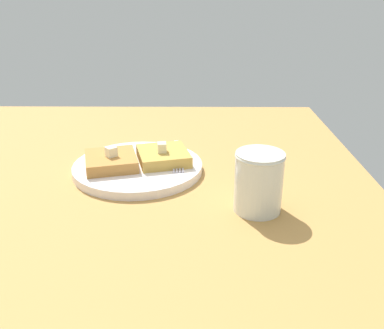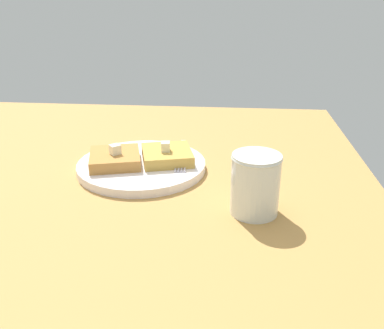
{
  "view_description": "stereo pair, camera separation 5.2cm",
  "coord_description": "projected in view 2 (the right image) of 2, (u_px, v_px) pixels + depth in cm",
  "views": [
    {
      "loc": [
        20.6,
        -65.48,
        34.59
      ],
      "look_at": [
        19.94,
        0.22,
        6.64
      ],
      "focal_mm": 40.0,
      "sensor_mm": 36.0,
      "label": 1
    },
    {
      "loc": [
        25.78,
        -65.22,
        34.59
      ],
      "look_at": [
        19.94,
        0.22,
        6.64
      ],
      "focal_mm": 40.0,
      "sensor_mm": 36.0,
      "label": 2
    }
  ],
  "objects": [
    {
      "name": "toast_slice_middle",
      "position": [
        167.0,
        155.0,
        0.8
      ],
      "size": [
        11.12,
        11.45,
        2.11
      ],
      "primitive_type": "cube",
      "rotation": [
        0.0,
        0.0,
        0.26
      ],
      "color": "gold",
      "rests_on": "plate"
    },
    {
      "name": "fork",
      "position": [
        182.0,
        157.0,
        0.82
      ],
      "size": [
        2.5,
        16.06,
        0.36
      ],
      "color": "silver",
      "rests_on": "plate"
    },
    {
      "name": "butter_pat_primary",
      "position": [
        115.0,
        149.0,
        0.78
      ],
      "size": [
        2.38,
        2.36,
        1.77
      ],
      "primitive_type": "cube",
      "rotation": [
        0.0,
        0.0,
        0.71
      ],
      "color": "#F8EEC9",
      "rests_on": "toast_slice_left"
    },
    {
      "name": "syrup_jar",
      "position": [
        255.0,
        186.0,
        0.64
      ],
      "size": [
        7.53,
        7.53,
        9.46
      ],
      "color": "#5A240E",
      "rests_on": "table_surface"
    },
    {
      "name": "butter_pat_secondary",
      "position": [
        166.0,
        147.0,
        0.79
      ],
      "size": [
        1.79,
        1.95,
        1.77
      ],
      "primitive_type": "cube",
      "rotation": [
        0.0,
        0.0,
        1.69
      ],
      "color": "#F2E7B7",
      "rests_on": "toast_slice_middle"
    },
    {
      "name": "table_surface",
      "position": [
        79.0,
        190.0,
        0.75
      ],
      "size": [
        105.34,
        105.34,
        2.14
      ],
      "primitive_type": "cube",
      "color": "#B58445",
      "rests_on": "ground"
    },
    {
      "name": "toast_slice_left",
      "position": [
        115.0,
        158.0,
        0.79
      ],
      "size": [
        11.12,
        11.45,
        2.11
      ],
      "primitive_type": "cube",
      "rotation": [
        0.0,
        0.0,
        0.26
      ],
      "color": "#B97F3D",
      "rests_on": "plate"
    },
    {
      "name": "plate",
      "position": [
        142.0,
        165.0,
        0.8
      ],
      "size": [
        23.92,
        23.92,
        1.56
      ],
      "color": "white",
      "rests_on": "table_surface"
    }
  ]
}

